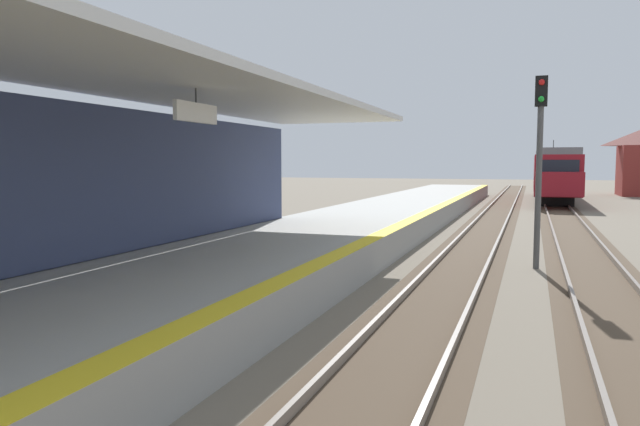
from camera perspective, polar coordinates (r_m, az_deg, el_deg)
name	(u,v)px	position (r m, az deg, el deg)	size (l,w,h in m)	color
station_platform	(296,250)	(16.74, -2.33, -3.56)	(5.00, 80.00, 0.91)	#999993
station_building_with_canopy	(24,177)	(11.10, -26.53, 3.11)	(4.85, 24.00, 4.43)	#4C4C4C
track_pair_nearest_platform	(470,252)	(19.65, 14.19, -3.64)	(2.34, 120.00, 0.16)	#4C3D2D
track_pair_middle	(586,258)	(19.63, 24.14, -3.92)	(2.34, 120.00, 0.16)	#4C3D2D
approaching_train	(554,172)	(48.76, 21.56, 3.65)	(2.93, 19.60, 4.76)	maroon
rail_signal_post	(539,152)	(17.12, 20.31, 5.54)	(0.32, 0.34, 5.20)	#4C4C4C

